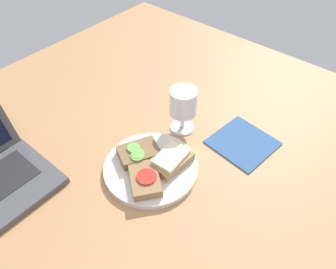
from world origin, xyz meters
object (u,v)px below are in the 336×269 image
at_px(plate, 152,169).
at_px(napkin, 243,143).
at_px(sandwich_with_cheese, 171,159).
at_px(wine_glass, 183,104).
at_px(sandwich_with_cucumber, 139,153).
at_px(sandwich_with_tomato, 145,179).

height_order(plate, napkin, plate).
height_order(sandwich_with_cheese, wine_glass, wine_glass).
height_order(sandwich_with_cheese, sandwich_with_cucumber, sandwich_with_cheese).
bearing_deg(sandwich_with_cheese, plate, 143.37).
relative_size(sandwich_with_cheese, wine_glass, 0.81).
xyz_separation_m(sandwich_with_cucumber, wine_glass, (0.16, -0.01, 0.06)).
distance_m(sandwich_with_cucumber, wine_glass, 0.18).
distance_m(plate, wine_glass, 0.19).
xyz_separation_m(plate, wine_glass, (0.17, 0.04, 0.08)).
bearing_deg(plate, napkin, -28.50).
bearing_deg(plate, sandwich_with_cucumber, 84.49).
bearing_deg(sandwich_with_cucumber, sandwich_with_tomato, -126.05).
distance_m(sandwich_with_tomato, wine_glass, 0.23).
bearing_deg(sandwich_with_tomato, sandwich_with_cucumber, 53.95).
distance_m(sandwich_with_cheese, sandwich_with_cucumber, 0.09).
xyz_separation_m(wine_glass, napkin, (0.06, -0.16, -0.08)).
height_order(sandwich_with_tomato, wine_glass, wine_glass).
distance_m(sandwich_with_cheese, wine_glass, 0.16).
xyz_separation_m(plate, sandwich_with_tomato, (-0.05, -0.02, 0.02)).
xyz_separation_m(plate, sandwich_with_cheese, (0.04, -0.03, 0.02)).
bearing_deg(plate, sandwich_with_cheese, -36.63).
bearing_deg(sandwich_with_cucumber, wine_glass, -3.36).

